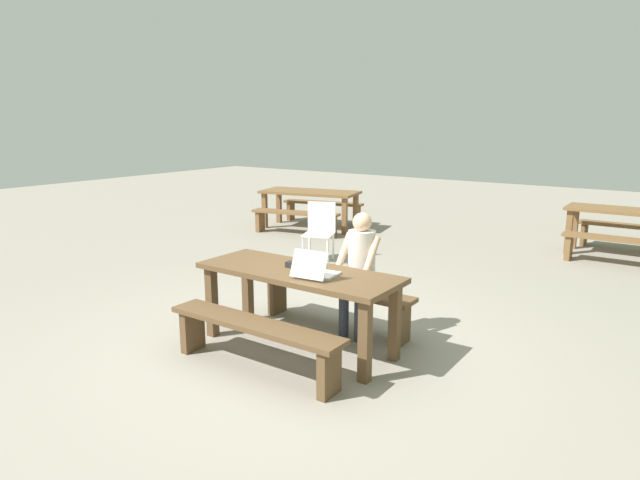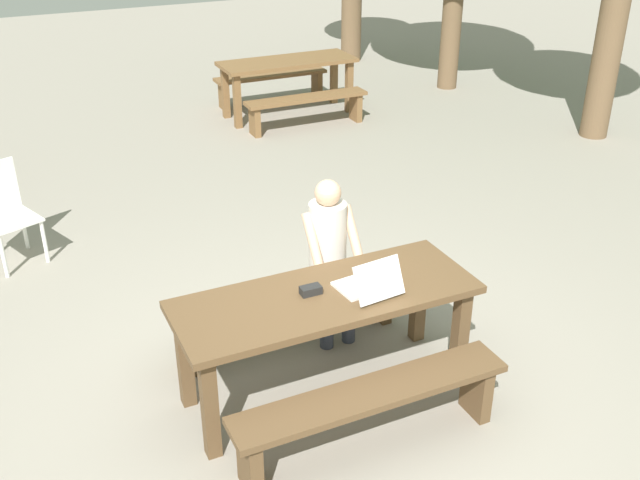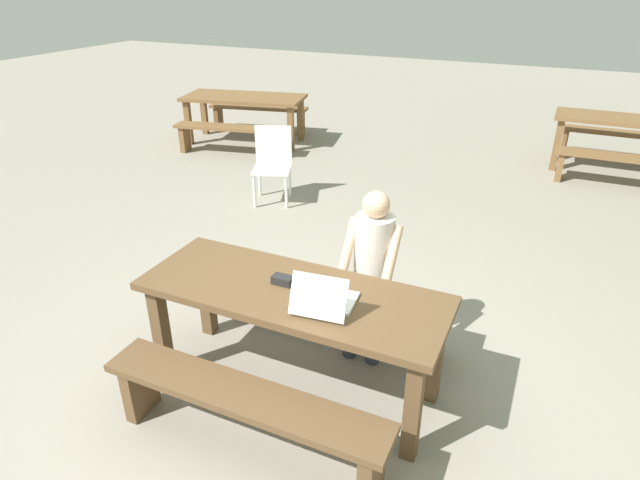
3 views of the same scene
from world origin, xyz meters
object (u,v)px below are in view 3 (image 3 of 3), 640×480
at_px(picnic_table_rear, 628,128).
at_px(picnic_table_mid, 244,103).
at_px(laptop, 324,298).
at_px(person_seated, 371,264).
at_px(picnic_table_front, 293,306).
at_px(small_pouch, 283,280).
at_px(plastic_chair, 273,163).

bearing_deg(picnic_table_rear, picnic_table_mid, -171.01).
distance_m(laptop, picnic_table_mid, 6.14).
distance_m(person_seated, picnic_table_rear, 5.45).
xyz_separation_m(picnic_table_front, small_pouch, (-0.09, 0.04, 0.15)).
relative_size(laptop, plastic_chair, 0.44).
relative_size(laptop, person_seated, 0.31).
distance_m(laptop, picnic_table_rear, 6.11).
bearing_deg(picnic_table_rear, laptop, -107.96).
height_order(person_seated, plastic_chair, person_seated).
height_order(picnic_table_front, picnic_table_rear, picnic_table_rear).
bearing_deg(picnic_table_front, person_seated, 61.84).
bearing_deg(picnic_table_front, picnic_table_mid, 124.77).
height_order(picnic_table_front, person_seated, person_seated).
bearing_deg(picnic_table_mid, picnic_table_rear, -3.01).
bearing_deg(picnic_table_mid, plastic_chair, -62.69).
bearing_deg(plastic_chair, laptop, -76.98).
bearing_deg(small_pouch, person_seated, 53.68).
relative_size(picnic_table_front, laptop, 5.02).
bearing_deg(picnic_table_mid, small_pouch, -67.63).
distance_m(picnic_table_mid, picnic_table_rear, 5.59).
bearing_deg(picnic_table_mid, laptop, -65.63).
bearing_deg(plastic_chair, picnic_table_rear, 14.88).
height_order(small_pouch, plastic_chair, plastic_chair).
relative_size(person_seated, picnic_table_rear, 0.67).
bearing_deg(picnic_table_mid, picnic_table_front, -67.13).
relative_size(laptop, small_pouch, 2.91).
relative_size(laptop, picnic_table_rear, 0.21).
bearing_deg(picnic_table_rear, small_pouch, -111.45).
bearing_deg(small_pouch, laptop, -20.63).
height_order(picnic_table_front, laptop, laptop).
bearing_deg(laptop, picnic_table_rear, -113.93).
distance_m(small_pouch, plastic_chair, 3.30).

